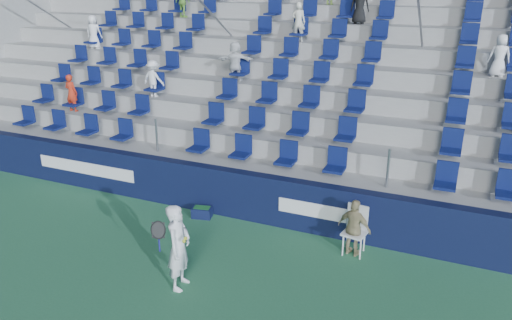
# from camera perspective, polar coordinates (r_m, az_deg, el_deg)

# --- Properties ---
(ground) EXTENTS (70.00, 70.00, 0.00)m
(ground) POSITION_cam_1_polar(r_m,az_deg,el_deg) (9.89, -7.78, -14.42)
(ground) COLOR #32754B
(ground) RESTS_ON ground
(sponsor_wall) EXTENTS (24.00, 0.32, 1.20)m
(sponsor_wall) POSITION_cam_1_polar(r_m,az_deg,el_deg) (12.02, -0.20, -4.25)
(sponsor_wall) COLOR #0E1434
(sponsor_wall) RESTS_ON ground
(grandstand) EXTENTS (24.00, 8.17, 6.63)m
(grandstand) POSITION_cam_1_polar(r_m,az_deg,el_deg) (16.10, 7.13, 7.80)
(grandstand) COLOR #9C9C97
(grandstand) RESTS_ON ground
(tennis_player) EXTENTS (0.69, 0.67, 1.71)m
(tennis_player) POSITION_cam_1_polar(r_m,az_deg,el_deg) (9.54, -8.84, -9.79)
(tennis_player) COLOR white
(tennis_player) RESTS_ON ground
(line_judge_chair) EXTENTS (0.53, 0.54, 1.05)m
(line_judge_chair) POSITION_cam_1_polar(r_m,az_deg,el_deg) (10.91, 11.35, -7.41)
(line_judge_chair) COLOR white
(line_judge_chair) RESTS_ON ground
(line_judge) EXTENTS (0.79, 0.48, 1.27)m
(line_judge) POSITION_cam_1_polar(r_m,az_deg,el_deg) (10.75, 11.17, -7.63)
(line_judge) COLOR tan
(line_judge) RESTS_ON ground
(ball_bin) EXTENTS (0.53, 0.41, 0.27)m
(ball_bin) POSITION_cam_1_polar(r_m,az_deg,el_deg) (12.40, -6.19, -5.90)
(ball_bin) COLOR #0F163A
(ball_bin) RESTS_ON ground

